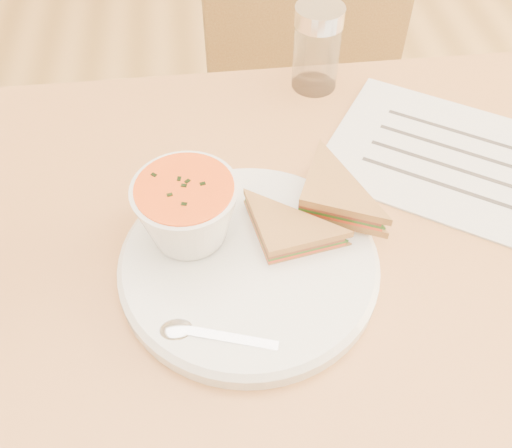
{
  "coord_description": "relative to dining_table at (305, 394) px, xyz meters",
  "views": [
    {
      "loc": [
        -0.12,
        -0.37,
        1.25
      ],
      "look_at": [
        -0.08,
        0.01,
        0.8
      ],
      "focal_mm": 40.0,
      "sensor_mm": 36.0,
      "label": 1
    }
  ],
  "objects": [
    {
      "name": "sandwich_half_b",
      "position": [
        -0.03,
        0.03,
        0.42
      ],
      "size": [
        0.13,
        0.13,
        0.03
      ],
      "primitive_type": null,
      "rotation": [
        0.0,
        0.0,
        -0.42
      ],
      "color": "#BD8142",
      "rests_on": "plate"
    },
    {
      "name": "sandwich_half_a",
      "position": [
        -0.07,
        -0.02,
        0.41
      ],
      "size": [
        0.11,
        0.11,
        0.03
      ],
      "primitive_type": null,
      "rotation": [
        0.0,
        0.0,
        0.18
      ],
      "color": "#BD8142",
      "rests_on": "plate"
    },
    {
      "name": "soup_bowl",
      "position": [
        -0.15,
        0.03,
        0.43
      ],
      "size": [
        0.11,
        0.11,
        0.08
      ],
      "primitive_type": null,
      "rotation": [
        0.0,
        0.0,
        -0.01
      ],
      "color": "white",
      "rests_on": "plate"
    },
    {
      "name": "dining_table",
      "position": [
        0.0,
        0.0,
        0.0
      ],
      "size": [
        1.0,
        0.7,
        0.75
      ],
      "primitive_type": null,
      "color": "#A46F33",
      "rests_on": "floor"
    },
    {
      "name": "condiment_shaker",
      "position": [
        0.04,
        0.3,
        0.43
      ],
      "size": [
        0.07,
        0.07,
        0.12
      ],
      "primitive_type": null,
      "rotation": [
        0.0,
        0.0,
        -0.14
      ],
      "color": "silver",
      "rests_on": "dining_table"
    },
    {
      "name": "paper_menu",
      "position": [
        0.19,
        0.13,
        0.38
      ],
      "size": [
        0.38,
        0.36,
        0.0
      ],
      "primitive_type": null,
      "rotation": [
        0.0,
        0.0,
        -0.59
      ],
      "color": "white",
      "rests_on": "dining_table"
    },
    {
      "name": "chair_far",
      "position": [
        0.13,
        0.49,
        0.11
      ],
      "size": [
        0.48,
        0.48,
        0.98
      ],
      "primitive_type": null,
      "rotation": [
        0.0,
        0.0,
        3.25
      ],
      "color": "brown",
      "rests_on": "floor"
    },
    {
      "name": "plate",
      "position": [
        -0.09,
        -0.01,
        0.38
      ],
      "size": [
        0.28,
        0.28,
        0.02
      ],
      "primitive_type": null,
      "rotation": [
        0.0,
        0.0,
        -0.01
      ],
      "color": "white",
      "rests_on": "dining_table"
    },
    {
      "name": "spoon",
      "position": [
        -0.12,
        -0.1,
        0.4
      ],
      "size": [
        0.17,
        0.08,
        0.01
      ],
      "primitive_type": null,
      "rotation": [
        0.0,
        0.0,
        -0.3
      ],
      "color": "silver",
      "rests_on": "plate"
    }
  ]
}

